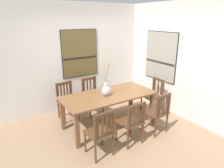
% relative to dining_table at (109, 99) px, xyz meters
% --- Properties ---
extents(ground_plane, '(6.40, 6.40, 0.03)m').
position_rel_dining_table_xyz_m(ground_plane, '(-0.09, -0.48, -0.66)').
color(ground_plane, '#8E7051').
extents(wall_back, '(6.40, 0.12, 2.70)m').
position_rel_dining_table_xyz_m(wall_back, '(-0.09, 1.38, 0.70)').
color(wall_back, silver).
rests_on(wall_back, ground_plane).
extents(wall_side, '(0.12, 6.40, 2.70)m').
position_rel_dining_table_xyz_m(wall_side, '(1.77, -0.48, 0.70)').
color(wall_side, silver).
rests_on(wall_side, ground_plane).
extents(dining_table, '(2.01, 0.94, 0.75)m').
position_rel_dining_table_xyz_m(dining_table, '(0.00, 0.00, 0.00)').
color(dining_table, brown).
rests_on(dining_table, ground_plane).
extents(centerpiece_vase, '(0.22, 0.18, 0.74)m').
position_rel_dining_table_xyz_m(centerpiece_vase, '(-0.08, -0.03, 0.22)').
color(centerpiece_vase, silver).
rests_on(centerpiece_vase, dining_table).
extents(chair_0, '(0.44, 0.44, 0.88)m').
position_rel_dining_table_xyz_m(chair_0, '(-0.64, 0.84, -0.18)').
color(chair_0, '#4C301C').
rests_on(chair_0, ground_plane).
extents(chair_1, '(0.43, 0.43, 0.87)m').
position_rel_dining_table_xyz_m(chair_1, '(0.00, -0.81, -0.19)').
color(chair_1, '#4C301C').
rests_on(chair_1, ground_plane).
extents(chair_2, '(0.44, 0.44, 0.89)m').
position_rel_dining_table_xyz_m(chair_2, '(-0.67, -0.82, -0.18)').
color(chair_2, '#4C301C').
rests_on(chair_2, ground_plane).
extents(chair_3, '(0.45, 0.45, 0.89)m').
position_rel_dining_table_xyz_m(chair_3, '(0.70, -0.79, -0.19)').
color(chair_3, '#4C301C').
rests_on(chair_3, ground_plane).
extents(chair_4, '(0.43, 0.43, 0.89)m').
position_rel_dining_table_xyz_m(chair_4, '(0.00, 0.82, -0.18)').
color(chair_4, '#4C301C').
rests_on(chair_4, ground_plane).
extents(chair_5, '(0.44, 0.44, 0.88)m').
position_rel_dining_table_xyz_m(chair_5, '(1.33, -0.02, -0.19)').
color(chair_5, '#4C301C').
rests_on(chair_5, ground_plane).
extents(painting_on_back_wall, '(0.97, 0.05, 1.20)m').
position_rel_dining_table_xyz_m(painting_on_back_wall, '(-0.05, 1.31, 0.80)').
color(painting_on_back_wall, black).
extents(painting_on_side_wall, '(0.05, 1.04, 1.25)m').
position_rel_dining_table_xyz_m(painting_on_side_wall, '(1.71, 0.19, 0.73)').
color(painting_on_side_wall, black).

